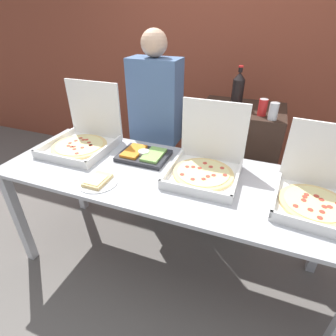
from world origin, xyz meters
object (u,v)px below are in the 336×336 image
soda_bottle (238,89)px  soda_can_silver (273,111)px  pizza_box_far_right (206,163)px  paper_plate_front_left (98,181)px  soda_can_colored (263,107)px  pizza_box_near_left (317,192)px  person_guest_plaid (156,132)px  pizza_box_near_right (83,137)px  veggie_tray (144,155)px

soda_bottle → soda_can_silver: (0.29, -0.22, -0.08)m
pizza_box_far_right → paper_plate_front_left: (-0.59, -0.34, -0.07)m
paper_plate_front_left → soda_bottle: soda_bottle is taller
soda_can_silver → soda_can_colored: same height
paper_plate_front_left → soda_can_silver: size_ratio=1.97×
pizza_box_near_left → person_guest_plaid: (-1.18, 0.57, -0.06)m
person_guest_plaid → pizza_box_far_right: bearing=138.8°
pizza_box_near_right → soda_can_silver: pizza_box_near_right is taller
soda_bottle → veggie_tray: bearing=-125.4°
pizza_box_near_left → soda_can_silver: pizza_box_near_left is taller
veggie_tray → person_guest_plaid: 0.44m
pizza_box_near_right → person_guest_plaid: person_guest_plaid is taller
pizza_box_far_right → pizza_box_near_left: 0.63m
soda_can_silver → person_guest_plaid: bearing=-176.0°
pizza_box_far_right → soda_can_silver: 0.68m
pizza_box_far_right → person_guest_plaid: (-0.55, 0.48, -0.06)m
veggie_tray → soda_can_colored: bearing=37.8°
pizza_box_near_left → soda_bottle: 1.07m
pizza_box_near_left → pizza_box_near_right: bearing=-179.8°
veggie_tray → person_guest_plaid: bearing=101.7°
pizza_box_near_right → paper_plate_front_left: 0.55m
pizza_box_far_right → veggie_tray: 0.46m
soda_can_silver → soda_can_colored: bearing=139.8°
veggie_tray → soda_can_silver: bearing=31.7°
paper_plate_front_left → soda_bottle: 1.32m
pizza_box_near_left → veggie_tray: bearing=178.0°
paper_plate_front_left → soda_can_colored: (0.85, 0.95, 0.27)m
soda_bottle → soda_can_silver: size_ratio=2.57×
pizza_box_far_right → person_guest_plaid: person_guest_plaid is taller
soda_can_colored → paper_plate_front_left: bearing=-131.9°
pizza_box_near_right → veggie_tray: bearing=0.2°
pizza_box_far_right → pizza_box_near_right: pizza_box_near_right is taller
paper_plate_front_left → person_guest_plaid: size_ratio=0.15×
pizza_box_near_right → veggie_tray: size_ratio=1.38×
pizza_box_near_right → paper_plate_front_left: size_ratio=1.96×
soda_can_silver → pizza_box_near_left: bearing=-66.0°
pizza_box_far_right → pizza_box_near_right: (-0.96, 0.05, 0.00)m
pizza_box_far_right → person_guest_plaid: size_ratio=0.27×
pizza_box_near_left → soda_can_colored: size_ratio=3.67×
pizza_box_near_right → veggie_tray: (0.51, 0.00, -0.06)m
soda_bottle → pizza_box_near_right: bearing=-144.7°
soda_can_silver → soda_can_colored: size_ratio=1.00×
pizza_box_far_right → soda_can_silver: (0.35, 0.54, 0.21)m
pizza_box_near_left → soda_can_colored: bearing=122.3°
pizza_box_far_right → veggie_tray: pizza_box_far_right is taller
pizza_box_near_right → soda_can_silver: (1.31, 0.50, 0.20)m
pizza_box_far_right → soda_bottle: size_ratio=1.41×
pizza_box_near_left → person_guest_plaid: 1.31m
pizza_box_near_right → pizza_box_far_right: bearing=-2.6°
soda_can_silver → veggie_tray: bearing=-148.3°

